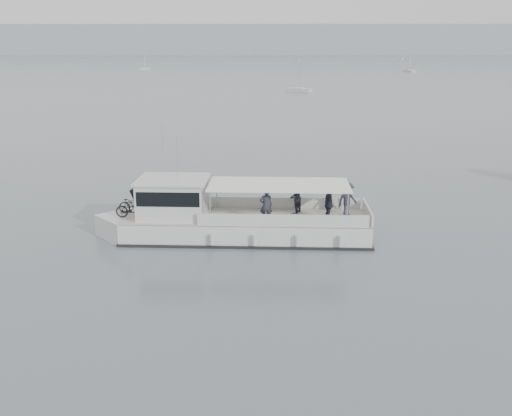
{
  "coord_description": "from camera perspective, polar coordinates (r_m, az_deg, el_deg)",
  "views": [
    {
      "loc": [
        4.29,
        -30.26,
        9.57
      ],
      "look_at": [
        4.04,
        -2.48,
        1.6
      ],
      "focal_mm": 40.0,
      "sensor_mm": 36.0,
      "label": 1
    }
  ],
  "objects": [
    {
      "name": "headland",
      "position": [
        590.29,
        0.1,
        16.43
      ],
      "size": [
        1400.0,
        90.0,
        28.0
      ],
      "primitive_type": "cube",
      "color": "#939EA8",
      "rests_on": "ground"
    },
    {
      "name": "tour_boat",
      "position": [
        29.19,
        -3.41,
        -1.15
      ],
      "size": [
        14.21,
        4.03,
        5.93
      ],
      "rotation": [
        0.0,
        0.0,
        -0.03
      ],
      "color": "silver",
      "rests_on": "ground"
    },
    {
      "name": "moored_fleet",
      "position": [
        233.26,
        -8.75,
        13.56
      ],
      "size": [
        401.33,
        353.43,
        10.66
      ],
      "color": "silver",
      "rests_on": "ground"
    },
    {
      "name": "ground",
      "position": [
        32.02,
        -7.21,
        -1.51
      ],
      "size": [
        1400.0,
        1400.0,
        0.0
      ],
      "primitive_type": "plane",
      "color": "#556164",
      "rests_on": "ground"
    }
  ]
}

